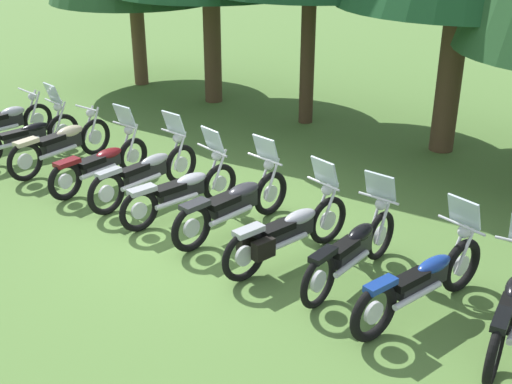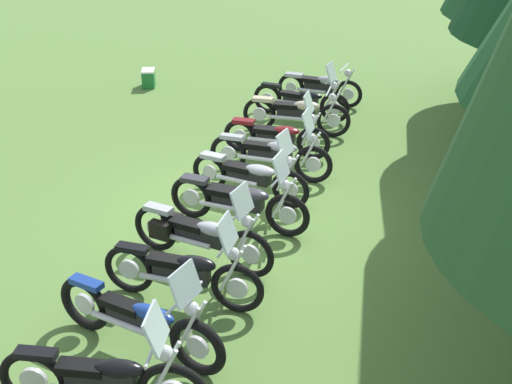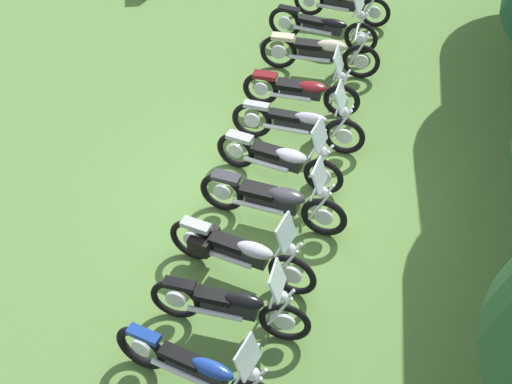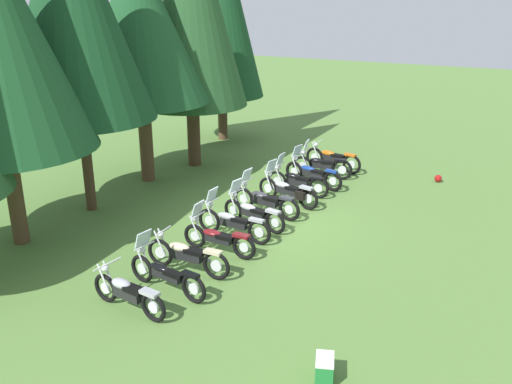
% 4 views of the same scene
% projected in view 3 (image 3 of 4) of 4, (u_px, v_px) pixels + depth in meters
% --- Properties ---
extents(ground_plane, '(80.00, 80.00, 0.00)m').
position_uv_depth(ground_plane, '(267.00, 200.00, 12.38)').
color(ground_plane, '#547A38').
extents(motorcycle_0, '(0.77, 2.12, 0.99)m').
position_uv_depth(motorcycle_0, '(343.00, 2.00, 16.18)').
color(motorcycle_0, black).
rests_on(motorcycle_0, ground_plane).
extents(motorcycle_1, '(0.66, 2.32, 1.36)m').
position_uv_depth(motorcycle_1, '(324.00, 26.00, 15.46)').
color(motorcycle_1, black).
rests_on(motorcycle_1, ground_plane).
extents(motorcycle_2, '(0.61, 2.36, 1.02)m').
position_uv_depth(motorcycle_2, '(321.00, 52.00, 14.72)').
color(motorcycle_2, black).
rests_on(motorcycle_2, ground_plane).
extents(motorcycle_3, '(0.61, 2.20, 1.35)m').
position_uv_depth(motorcycle_3, '(302.00, 90.00, 13.85)').
color(motorcycle_3, black).
rests_on(motorcycle_3, ground_plane).
extents(motorcycle_4, '(0.60, 2.38, 1.37)m').
position_uv_depth(motorcycle_4, '(300.00, 124.00, 13.09)').
color(motorcycle_4, black).
rests_on(motorcycle_4, ground_plane).
extents(motorcycle_5, '(0.81, 2.23, 1.35)m').
position_uv_depth(motorcycle_5, '(281.00, 159.00, 12.44)').
color(motorcycle_5, black).
rests_on(motorcycle_5, ground_plane).
extents(motorcycle_6, '(0.72, 2.40, 1.38)m').
position_uv_depth(motorcycle_6, '(274.00, 200.00, 11.70)').
color(motorcycle_6, black).
rests_on(motorcycle_6, ground_plane).
extents(motorcycle_7, '(0.85, 2.30, 1.38)m').
position_uv_depth(motorcycle_7, '(239.00, 252.00, 10.91)').
color(motorcycle_7, black).
rests_on(motorcycle_7, ground_plane).
extents(motorcycle_8, '(0.61, 2.27, 1.37)m').
position_uv_depth(motorcycle_8, '(232.00, 306.00, 10.20)').
color(motorcycle_8, black).
rests_on(motorcycle_8, ground_plane).
extents(motorcycle_9, '(0.88, 2.37, 1.38)m').
position_uv_depth(motorcycle_9, '(199.00, 370.00, 9.48)').
color(motorcycle_9, black).
rests_on(motorcycle_9, ground_plane).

